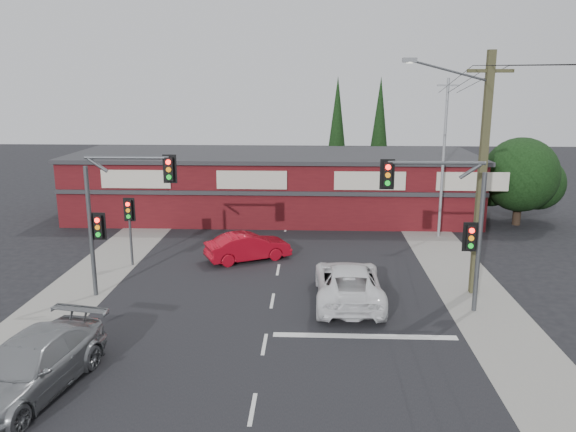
{
  "coord_description": "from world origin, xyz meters",
  "views": [
    {
      "loc": [
        1.56,
        -19.91,
        8.77
      ],
      "look_at": [
        0.59,
        3.0,
        3.29
      ],
      "focal_mm": 35.0,
      "sensor_mm": 36.0,
      "label": 1
    }
  ],
  "objects_px": {
    "silver_suv": "(29,367)",
    "white_suv": "(348,283)",
    "red_sedan": "(248,247)",
    "utility_pole": "(479,168)",
    "shop_building": "(273,184)"
  },
  "relations": [
    {
      "from": "red_sedan",
      "to": "utility_pole",
      "type": "height_order",
      "value": "utility_pole"
    },
    {
      "from": "white_suv",
      "to": "silver_suv",
      "type": "distance_m",
      "value": 12.12
    },
    {
      "from": "white_suv",
      "to": "red_sedan",
      "type": "height_order",
      "value": "white_suv"
    },
    {
      "from": "white_suv",
      "to": "utility_pole",
      "type": "bearing_deg",
      "value": -167.4
    },
    {
      "from": "silver_suv",
      "to": "white_suv",
      "type": "bearing_deg",
      "value": 48.14
    },
    {
      "from": "white_suv",
      "to": "silver_suv",
      "type": "xyz_separation_m",
      "value": [
        -9.59,
        -7.41,
        0.02
      ]
    },
    {
      "from": "silver_suv",
      "to": "red_sedan",
      "type": "height_order",
      "value": "silver_suv"
    },
    {
      "from": "white_suv",
      "to": "red_sedan",
      "type": "bearing_deg",
      "value": -48.29
    },
    {
      "from": "silver_suv",
      "to": "red_sedan",
      "type": "bearing_deg",
      "value": 79.4
    },
    {
      "from": "silver_suv",
      "to": "shop_building",
      "type": "height_order",
      "value": "shop_building"
    },
    {
      "from": "white_suv",
      "to": "utility_pole",
      "type": "height_order",
      "value": "utility_pole"
    },
    {
      "from": "shop_building",
      "to": "utility_pole",
      "type": "xyz_separation_m",
      "value": [
        9.36,
        -14.0,
        3.26
      ]
    },
    {
      "from": "silver_suv",
      "to": "red_sedan",
      "type": "relative_size",
      "value": 1.33
    },
    {
      "from": "white_suv",
      "to": "utility_pole",
      "type": "distance_m",
      "value": 7.09
    },
    {
      "from": "shop_building",
      "to": "red_sedan",
      "type": "bearing_deg",
      "value": -93.52
    }
  ]
}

